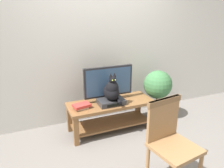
# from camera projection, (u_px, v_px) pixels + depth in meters

# --- Properties ---
(ground_plane) EXTENTS (12.00, 12.00, 0.00)m
(ground_plane) POSITION_uv_depth(u_px,v_px,m) (127.00, 150.00, 2.92)
(ground_plane) COLOR slate
(back_wall) EXTENTS (7.00, 0.12, 2.80)m
(back_wall) POSITION_uv_depth(u_px,v_px,m) (97.00, 36.00, 3.47)
(back_wall) COLOR beige
(back_wall) RESTS_ON ground
(tv_stand) EXTENTS (1.30, 0.51, 0.47)m
(tv_stand) POSITION_uv_depth(u_px,v_px,m) (111.00, 111.00, 3.34)
(tv_stand) COLOR brown
(tv_stand) RESTS_ON ground
(tv) EXTENTS (0.77, 0.20, 0.53)m
(tv) POSITION_uv_depth(u_px,v_px,m) (108.00, 83.00, 3.28)
(tv) COLOR black
(tv) RESTS_ON tv_stand
(media_box) EXTENTS (0.38, 0.26, 0.08)m
(media_box) POSITION_uv_depth(u_px,v_px,m) (111.00, 102.00, 3.21)
(media_box) COLOR #2D2D30
(media_box) RESTS_ON tv_stand
(cat) EXTENTS (0.22, 0.38, 0.42)m
(cat) POSITION_uv_depth(u_px,v_px,m) (112.00, 90.00, 3.13)
(cat) COLOR black
(cat) RESTS_ON media_box
(wooden_chair) EXTENTS (0.49, 0.50, 0.93)m
(wooden_chair) POSITION_uv_depth(u_px,v_px,m) (170.00, 137.00, 2.25)
(wooden_chair) COLOR olive
(wooden_chair) RESTS_ON ground
(book_stack) EXTENTS (0.26, 0.21, 0.07)m
(book_stack) POSITION_uv_depth(u_px,v_px,m) (81.00, 106.00, 3.07)
(book_stack) COLOR beige
(book_stack) RESTS_ON tv_stand
(potted_plant) EXTENTS (0.47, 0.47, 0.85)m
(potted_plant) POSITION_uv_depth(u_px,v_px,m) (157.00, 89.00, 3.63)
(potted_plant) COLOR #9E6B4C
(potted_plant) RESTS_ON ground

